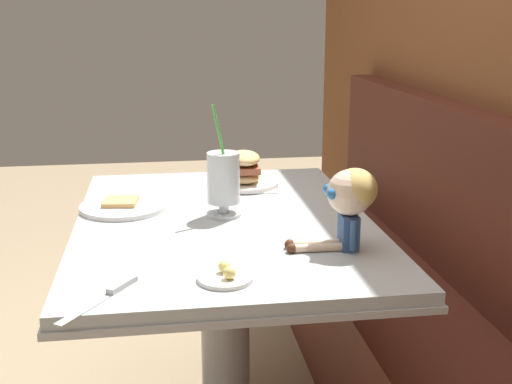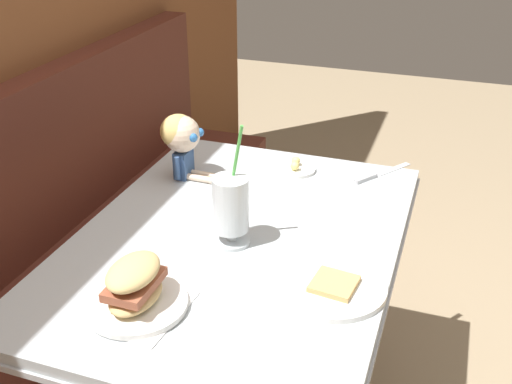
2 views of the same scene
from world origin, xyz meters
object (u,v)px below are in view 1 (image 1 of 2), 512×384
Objects in this scene: sandwich_plate at (244,172)px; butter_saucer at (226,276)px; milkshake_glass at (223,180)px; butter_knife at (112,291)px; toast_plate at (123,206)px; seated_doll at (350,197)px.

butter_saucer is (0.76, -0.14, -0.04)m from sandwich_plate.
milkshake_glass reaches higher than butter_knife.
butter_knife is at bearing 0.55° from toast_plate.
sandwich_plate is 0.88m from butter_knife.
seated_doll is (0.30, 0.27, 0.03)m from milkshake_glass.
sandwich_plate reaches higher than butter_knife.
sandwich_plate is 0.77m from butter_saucer.
seated_doll is at bearing 42.00° from milkshake_glass.
butter_knife is (0.79, -0.37, -0.04)m from sandwich_plate.
milkshake_glass reaches higher than butter_saucer.
milkshake_glass is 0.33m from sandwich_plate.
seated_doll is (-0.15, 0.31, 0.12)m from butter_saucer.
sandwich_plate is (-0.31, 0.10, -0.06)m from milkshake_glass.
butter_saucer is at bearing 23.30° from toast_plate.
milkshake_glass is at bearing -138.00° from seated_doll.
toast_plate reaches higher than butter_knife.
milkshake_glass is at bearing 69.08° from toast_plate.
seated_doll reaches higher than sandwich_plate.
milkshake_glass is 2.62× the size of butter_saucer.
toast_plate is 1.14× the size of sandwich_plate.
sandwich_plate is at bearing 169.67° from butter_saucer.
milkshake_glass is at bearing -17.56° from sandwich_plate.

